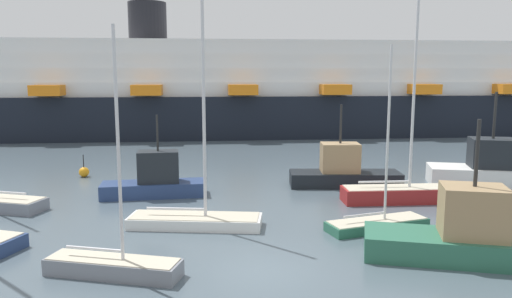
{
  "coord_description": "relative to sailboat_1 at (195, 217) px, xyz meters",
  "views": [
    {
      "loc": [
        -0.69,
        -17.22,
        7.25
      ],
      "look_at": [
        0.0,
        8.76,
        3.25
      ],
      "focal_mm": 34.4,
      "sensor_mm": 36.0,
      "label": 1
    }
  ],
  "objects": [
    {
      "name": "sailboat_4",
      "position": [
        8.6,
        -0.62,
        -0.12
      ],
      "size": [
        5.13,
        2.94,
        8.55
      ],
      "rotation": [
        0.0,
        0.0,
        0.33
      ],
      "color": "#2D6B51",
      "rests_on": "ground_plane"
    },
    {
      "name": "sailboat_1",
      "position": [
        0.0,
        0.0,
        0.0
      ],
      "size": [
        6.46,
        2.4,
        11.41
      ],
      "rotation": [
        0.0,
        0.0,
        -0.1
      ],
      "color": "white",
      "rests_on": "ground_plane"
    },
    {
      "name": "sailboat_2",
      "position": [
        11.26,
        4.34,
        0.11
      ],
      "size": [
        6.66,
        2.01,
        12.25
      ],
      "rotation": [
        0.0,
        0.0,
        0.05
      ],
      "color": "maroon",
      "rests_on": "ground_plane"
    },
    {
      "name": "fishing_boat_3",
      "position": [
        8.81,
        8.46,
        0.45
      ],
      "size": [
        7.19,
        2.43,
        5.31
      ],
      "rotation": [
        0.0,
        0.0,
        3.11
      ],
      "color": "black",
      "rests_on": "ground_plane"
    },
    {
      "name": "fishing_boat_0",
      "position": [
        18.74,
        8.16,
        0.54
      ],
      "size": [
        8.91,
        4.46,
        6.11
      ],
      "rotation": [
        0.0,
        0.0,
        2.92
      ],
      "color": "white",
      "rests_on": "ground_plane"
    },
    {
      "name": "cruise_ship",
      "position": [
        6.75,
        36.93,
        4.43
      ],
      "size": [
        87.48,
        18.64,
        15.37
      ],
      "rotation": [
        0.0,
        0.0,
        0.07
      ],
      "color": "black",
      "rests_on": "ground_plane"
    },
    {
      "name": "fishing_boat_1",
      "position": [
        -2.94,
        6.07,
        0.47
      ],
      "size": [
        6.32,
        2.71,
        4.87
      ],
      "rotation": [
        0.0,
        0.0,
        0.13
      ],
      "color": "navy",
      "rests_on": "ground_plane"
    },
    {
      "name": "sailboat_3",
      "position": [
        -2.42,
        -5.68,
        -0.04
      ],
      "size": [
        5.14,
        2.37,
        8.9
      ],
      "rotation": [
        0.0,
        0.0,
        -0.24
      ],
      "color": "gray",
      "rests_on": "ground_plane"
    },
    {
      "name": "channel_buoy_1",
      "position": [
        -9.0,
        11.71,
        -0.14
      ],
      "size": [
        0.7,
        0.7,
        1.59
      ],
      "color": "orange",
      "rests_on": "ground_plane"
    },
    {
      "name": "fishing_boat_2",
      "position": [
        10.95,
        -4.51,
        0.49
      ],
      "size": [
        7.75,
        4.09,
        5.56
      ],
      "rotation": [
        0.0,
        0.0,
        -0.24
      ],
      "color": "#2D6B51",
      "rests_on": "ground_plane"
    },
    {
      "name": "ground_plane",
      "position": [
        2.99,
        -5.47,
        -0.5
      ],
      "size": [
        600.0,
        600.0,
        0.0
      ],
      "primitive_type": "plane",
      "color": "#4C5B66"
    },
    {
      "name": "channel_buoy_0",
      "position": [
        18.17,
        11.19,
        -0.14
      ],
      "size": [
        0.7,
        0.7,
        1.77
      ],
      "color": "red",
      "rests_on": "ground_plane"
    }
  ]
}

